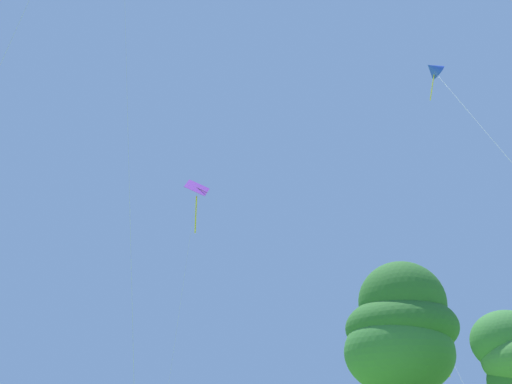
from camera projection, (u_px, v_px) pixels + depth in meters
name	position (u px, v px, depth m)	size (l,w,h in m)	color
kite_purple_streamer	(196.00, 200.00, 39.08)	(2.72, 4.87, 19.00)	purple
kite_blue_delta	(433.00, 70.00, 27.36)	(2.26, 12.24, 19.27)	blue
kite_white_distant	(439.00, 333.00, 38.43)	(3.02, 8.86, 9.21)	white
tree_left_oak	(401.00, 331.00, 32.65)	(7.18, 6.99, 11.58)	brown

